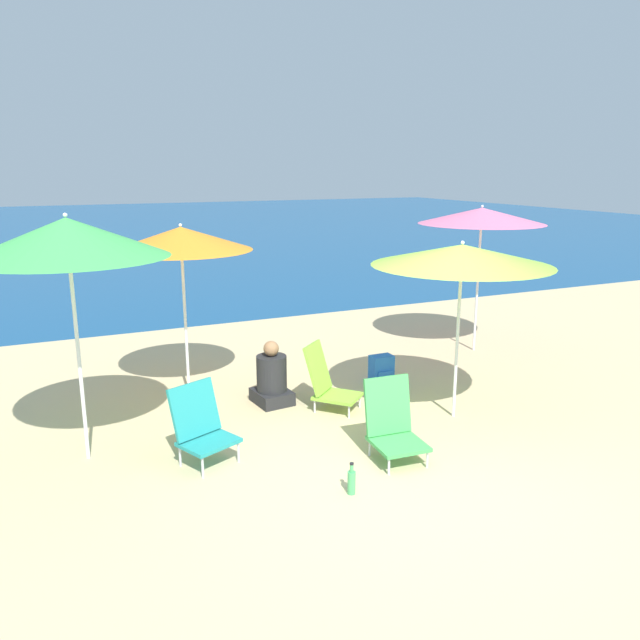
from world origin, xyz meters
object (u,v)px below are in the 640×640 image
object	(u,v)px
beach_umbrella_lime	(462,255)
beach_chair_green	(393,423)
beach_umbrella_orange	(181,239)
backpack_blue	(381,370)
beach_umbrella_green	(67,238)
water_bottle	(351,481)
beach_chair_teal	(201,425)
beach_chair_lime	(327,381)
beach_umbrella_pink	(482,216)
person_seated_near	(272,379)

from	to	relation	value
beach_umbrella_lime	beach_chair_green	xyz separation A→B (m)	(-1.18, -0.59, -1.52)
beach_umbrella_lime	beach_umbrella_orange	xyz separation A→B (m)	(-2.62, 2.00, 0.10)
beach_umbrella_orange	backpack_blue	bearing A→B (deg)	-16.23
beach_umbrella_green	water_bottle	size ratio (longest dim) A/B	8.13
beach_umbrella_lime	beach_chair_teal	distance (m)	3.28
beach_umbrella_orange	beach_chair_lime	world-z (taller)	beach_umbrella_orange
beach_umbrella_pink	beach_chair_lime	world-z (taller)	beach_umbrella_pink
beach_chair_lime	beach_umbrella_pink	bearing A→B (deg)	-20.31
beach_umbrella_orange	water_bottle	xyz separation A→B (m)	(0.74, -3.08, -1.85)
beach_umbrella_green	person_seated_near	distance (m)	2.94
beach_umbrella_orange	beach_chair_teal	distance (m)	2.50
beach_chair_lime	water_bottle	size ratio (longest dim) A/B	2.64
beach_chair_lime	beach_umbrella_orange	bearing A→B (deg)	97.59
beach_umbrella_orange	beach_umbrella_lime	bearing A→B (deg)	-37.39
beach_umbrella_orange	beach_chair_teal	size ratio (longest dim) A/B	2.80
beach_umbrella_orange	water_bottle	bearing A→B (deg)	-76.57
beach_umbrella_orange	backpack_blue	world-z (taller)	beach_umbrella_orange
water_bottle	backpack_blue	bearing A→B (deg)	54.96
beach_umbrella_green	beach_chair_green	xyz separation A→B (m)	(2.76, -1.20, -1.83)
beach_umbrella_lime	person_seated_near	distance (m)	2.67
water_bottle	person_seated_near	bearing A→B (deg)	87.18
beach_chair_teal	backpack_blue	distance (m)	2.97
beach_umbrella_lime	beach_chair_green	bearing A→B (deg)	-153.42
person_seated_near	water_bottle	size ratio (longest dim) A/B	2.65
beach_chair_green	backpack_blue	xyz separation A→B (m)	(0.96, 1.89, -0.16)
beach_umbrella_lime	person_seated_near	world-z (taller)	beach_umbrella_lime
beach_chair_lime	backpack_blue	xyz separation A→B (m)	(1.02, 0.48, -0.15)
beach_chair_green	backpack_blue	distance (m)	2.12
beach_umbrella_pink	beach_chair_lime	size ratio (longest dim) A/B	2.88
beach_chair_green	person_seated_near	bearing A→B (deg)	111.61
backpack_blue	beach_chair_teal	bearing A→B (deg)	-155.91
beach_umbrella_orange	person_seated_near	size ratio (longest dim) A/B	2.74
backpack_blue	water_bottle	bearing A→B (deg)	-125.04
beach_chair_green	backpack_blue	world-z (taller)	beach_chair_green
beach_umbrella_lime	backpack_blue	bearing A→B (deg)	99.26
person_seated_near	beach_umbrella_orange	bearing A→B (deg)	132.26
beach_umbrella_pink	person_seated_near	xyz separation A→B (m)	(-3.67, -0.82, -1.78)
beach_umbrella_green	beach_chair_teal	xyz separation A→B (m)	(1.02, -0.53, -1.80)
beach_umbrella_green	beach_chair_green	bearing A→B (deg)	-23.55
beach_umbrella_green	beach_umbrella_lime	bearing A→B (deg)	-8.88
beach_chair_green	backpack_blue	bearing A→B (deg)	66.84
beach_umbrella_lime	beach_chair_teal	world-z (taller)	beach_umbrella_lime
beach_chair_lime	person_seated_near	size ratio (longest dim) A/B	1.00
beach_umbrella_green	beach_umbrella_pink	bearing A→B (deg)	14.05
beach_umbrella_lime	beach_umbrella_green	bearing A→B (deg)	171.12
beach_umbrella_lime	beach_umbrella_orange	bearing A→B (deg)	142.61
beach_umbrella_pink	backpack_blue	bearing A→B (deg)	-159.84
beach_chair_lime	person_seated_near	xyz separation A→B (m)	(-0.54, 0.43, -0.03)
beach_chair_teal	person_seated_near	bearing A→B (deg)	21.87
beach_umbrella_orange	beach_chair_green	distance (m)	3.37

